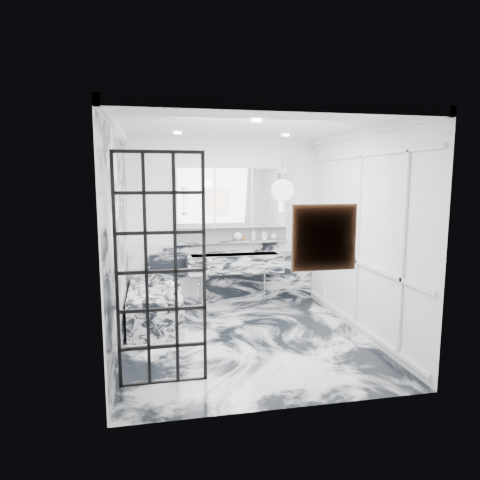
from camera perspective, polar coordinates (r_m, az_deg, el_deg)
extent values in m
plane|color=silver|center=(5.90, 0.69, -13.05)|extent=(3.60, 3.60, 0.00)
plane|color=white|center=(5.55, 0.74, 15.04)|extent=(3.60, 3.60, 0.00)
plane|color=white|center=(7.31, -2.21, 2.37)|extent=(3.60, 0.00, 3.60)
plane|color=white|center=(3.83, 6.31, -2.94)|extent=(3.60, 0.00, 3.60)
plane|color=white|center=(5.46, -15.96, 0.09)|extent=(0.00, 3.60, 3.60)
plane|color=white|center=(6.09, 15.61, 0.91)|extent=(0.00, 3.60, 3.60)
cube|color=silver|center=(7.43, -2.14, -4.38)|extent=(3.18, 0.05, 1.05)
cube|color=silver|center=(5.46, -15.78, -0.53)|extent=(0.02, 3.56, 2.68)
cube|color=white|center=(6.09, 15.41, -0.02)|extent=(0.03, 3.40, 2.30)
imported|color=#8C5919|center=(7.35, 1.80, 0.73)|extent=(0.09, 0.09, 0.19)
imported|color=#4C4C51|center=(7.39, 3.18, 0.71)|extent=(0.09, 0.09, 0.18)
imported|color=silver|center=(7.44, 4.50, 0.58)|extent=(0.14, 0.14, 0.14)
sphere|color=white|center=(7.29, -0.29, 0.50)|extent=(0.15, 0.15, 0.15)
cylinder|color=#8C5919|center=(7.31, 0.45, 0.33)|extent=(0.04, 0.04, 0.10)
cylinder|color=silver|center=(5.82, -9.29, -7.15)|extent=(0.07, 0.07, 0.12)
cube|color=#DA5216|center=(3.96, 11.15, 0.34)|extent=(0.51, 0.05, 0.51)
sphere|color=white|center=(4.24, 5.67, 6.58)|extent=(0.22, 0.22, 0.22)
cube|color=silver|center=(7.20, -0.69, -3.11)|extent=(1.60, 0.45, 0.30)
cube|color=silver|center=(7.30, -0.94, -0.24)|extent=(1.90, 0.14, 0.04)
cube|color=white|center=(7.34, -1.02, 0.87)|extent=(1.90, 0.03, 0.23)
cube|color=white|center=(7.23, -0.96, 5.65)|extent=(1.90, 0.16, 1.00)
cylinder|color=white|center=(7.04, -7.42, 5.19)|extent=(0.07, 0.07, 0.40)
cylinder|color=white|center=(7.34, 5.52, 5.33)|extent=(0.07, 0.07, 0.40)
cube|color=silver|center=(6.55, -11.19, -8.51)|extent=(0.75, 1.65, 0.55)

